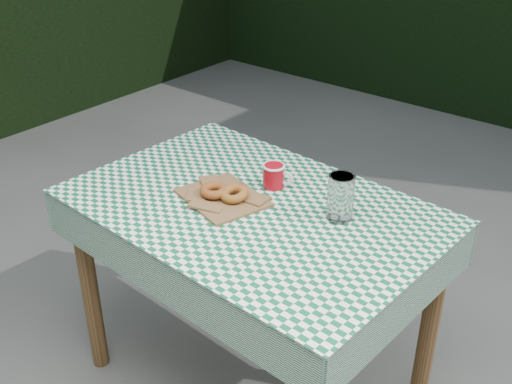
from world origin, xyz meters
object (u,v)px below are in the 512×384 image
table (252,302)px  coffee_mug (274,176)px  paper_bag (223,197)px  drinking_glass (340,197)px

table → coffee_mug: (-0.02, 0.14, 0.42)m
paper_bag → coffee_mug: 0.18m
coffee_mug → table: bearing=-98.0°
table → drinking_glass: drinking_glass is taller
table → coffee_mug: coffee_mug is taller
coffee_mug → paper_bag: bearing=-131.3°
paper_bag → coffee_mug: bearing=65.7°
paper_bag → drinking_glass: (0.35, 0.13, 0.06)m
table → coffee_mug: size_ratio=8.03×
coffee_mug → drinking_glass: 0.28m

